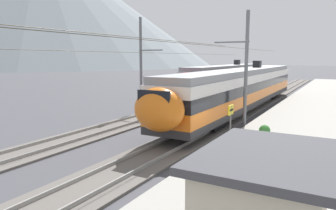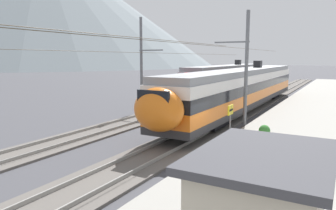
{
  "view_description": "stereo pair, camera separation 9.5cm",
  "coord_description": "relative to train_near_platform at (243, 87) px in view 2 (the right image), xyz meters",
  "views": [
    {
      "loc": [
        -15.28,
        -6.8,
        4.86
      ],
      "look_at": [
        2.55,
        3.15,
        1.81
      ],
      "focal_mm": 34.04,
      "sensor_mm": 36.0,
      "label": 1
    },
    {
      "loc": [
        -15.24,
        -6.88,
        4.86
      ],
      "look_at": [
        2.55,
        3.15,
        1.81
      ],
      "focal_mm": 34.04,
      "sensor_mm": 36.0,
      "label": 2
    }
  ],
  "objects": [
    {
      "name": "train_near_platform",
      "position": [
        0.0,
        0.0,
        0.0
      ],
      "size": [
        31.02,
        3.02,
        4.27
      ],
      "color": "#2D2D30",
      "rests_on": "track_near"
    },
    {
      "name": "platform_sign",
      "position": [
        -12.56,
        -3.01,
        -0.35
      ],
      "size": [
        0.7,
        0.08,
        2.12
      ],
      "color": "#59595B",
      "rests_on": "platform_slab"
    },
    {
      "name": "potted_plant_platform_edge",
      "position": [
        -10.66,
        -4.36,
        -1.43
      ],
      "size": [
        0.62,
        0.62,
        0.86
      ],
      "color": "brown",
      "rests_on": "platform_slab"
    },
    {
      "name": "train_far_track",
      "position": [
        12.96,
        5.86,
        -0.01
      ],
      "size": [
        26.3,
        2.87,
        4.27
      ],
      "color": "#2D2D30",
      "rests_on": "track_far"
    },
    {
      "name": "ground_plane",
      "position": [
        -12.98,
        -1.26,
        -2.23
      ],
      "size": [
        400.0,
        400.0,
        0.0
      ],
      "primitive_type": "plane",
      "color": "#424247"
    },
    {
      "name": "catenary_mast_far_side",
      "position": [
        -4.56,
        7.79,
        2.06
      ],
      "size": [
        42.04,
        2.37,
        8.36
      ],
      "color": "slate",
      "rests_on": "ground"
    },
    {
      "name": "platform_slab",
      "position": [
        -12.98,
        -6.77,
        -2.07
      ],
      "size": [
        120.0,
        8.8,
        0.32
      ],
      "primitive_type": "cube",
      "color": "gray",
      "rests_on": "ground"
    },
    {
      "name": "track_far",
      "position": [
        -12.98,
        5.86,
        -2.16
      ],
      "size": [
        120.0,
        3.0,
        0.28
      ],
      "color": "#5B5651",
      "rests_on": "ground"
    },
    {
      "name": "track_near",
      "position": [
        -12.98,
        0.0,
        -2.16
      ],
      "size": [
        120.0,
        3.0,
        0.28
      ],
      "color": "#5B5651",
      "rests_on": "ground"
    },
    {
      "name": "handbag_beside_passenger",
      "position": [
        -15.78,
        -4.98,
        -1.78
      ],
      "size": [
        0.32,
        0.18,
        0.37
      ],
      "color": "#472D1E",
      "rests_on": "platform_slab"
    },
    {
      "name": "mountain_right_ridge",
      "position": [
        111.98,
        159.03,
        35.07
      ],
      "size": [
        208.07,
        208.07,
        74.61
      ],
      "primitive_type": "cone",
      "color": "slate",
      "rests_on": "ground"
    },
    {
      "name": "passenger_walking",
      "position": [
        -16.71,
        -5.08,
        -0.96
      ],
      "size": [
        0.53,
        0.22,
        1.69
      ],
      "color": "#383842",
      "rests_on": "platform_slab"
    },
    {
      "name": "catenary_mast_mid",
      "position": [
        -6.83,
        -1.99,
        1.92
      ],
      "size": [
        42.04,
        2.45,
        7.96
      ],
      "color": "slate",
      "rests_on": "ground"
    }
  ]
}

